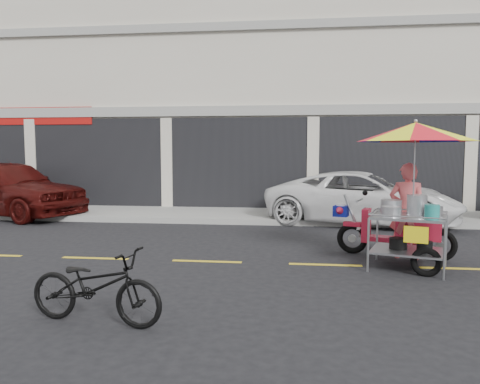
# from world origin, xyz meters

# --- Properties ---
(ground) EXTENTS (90.00, 90.00, 0.00)m
(ground) POSITION_xyz_m (0.00, 0.00, 0.00)
(ground) COLOR black
(sidewalk) EXTENTS (45.00, 3.00, 0.15)m
(sidewalk) POSITION_xyz_m (0.00, 5.50, 0.07)
(sidewalk) COLOR gray
(sidewalk) RESTS_ON ground
(shophouse_block) EXTENTS (36.00, 8.11, 10.40)m
(shophouse_block) POSITION_xyz_m (2.82, 10.59, 4.24)
(shophouse_block) COLOR beige
(shophouse_block) RESTS_ON ground
(centerline) EXTENTS (42.00, 0.10, 0.01)m
(centerline) POSITION_xyz_m (0.00, 0.00, 0.00)
(centerline) COLOR gold
(centerline) RESTS_ON ground
(maroon_sedan) EXTENTS (5.27, 3.35, 1.67)m
(maroon_sedan) POSITION_xyz_m (-8.75, 4.70, 0.84)
(maroon_sedan) COLOR #3B0A08
(maroon_sedan) RESTS_ON ground
(white_pickup) EXTENTS (5.30, 3.42, 1.36)m
(white_pickup) POSITION_xyz_m (1.22, 4.57, 0.68)
(white_pickup) COLOR white
(white_pickup) RESTS_ON ground
(near_bicycle) EXTENTS (1.66, 0.81, 0.84)m
(near_bicycle) POSITION_xyz_m (-2.66, -2.97, 0.42)
(near_bicycle) COLOR black
(near_bicycle) RESTS_ON ground
(food_vendor_rig) EXTENTS (2.36, 2.39, 2.40)m
(food_vendor_rig) POSITION_xyz_m (1.36, 0.21, 1.51)
(food_vendor_rig) COLOR black
(food_vendor_rig) RESTS_ON ground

